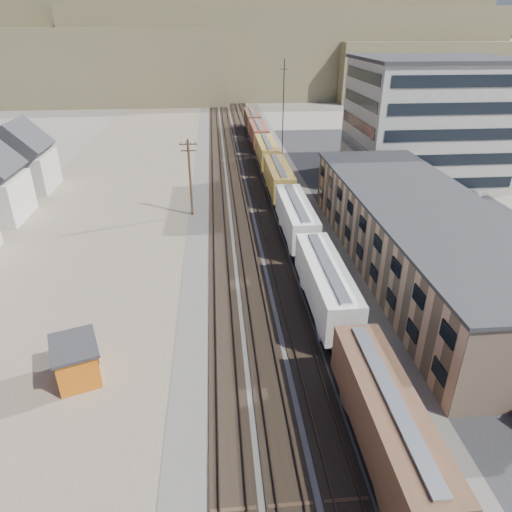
{
  "coord_description": "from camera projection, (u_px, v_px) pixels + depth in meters",
  "views": [
    {
      "loc": [
        -5.2,
        -15.16,
        22.59
      ],
      "look_at": [
        -1.72,
        23.29,
        3.0
      ],
      "focal_mm": 32.0,
      "sensor_mm": 36.0,
      "label": 1
    }
  ],
  "objects": [
    {
      "name": "ground",
      "position": [
        328.0,
        503.0,
        24.1
      ],
      "size": [
        300.0,
        300.0,
        0.0
      ],
      "primitive_type": "plane",
      "color": "#6B6356",
      "rests_on": "ground"
    },
    {
      "name": "ballast_bed",
      "position": [
        251.0,
        193.0,
        68.49
      ],
      "size": [
        18.0,
        200.0,
        0.06
      ],
      "primitive_type": "cube",
      "color": "#4C4742",
      "rests_on": "ground"
    },
    {
      "name": "dirt_yard",
      "position": [
        101.0,
        224.0,
        58.01
      ],
      "size": [
        24.0,
        180.0,
        0.03
      ],
      "primitive_type": "cube",
      "color": "#6D604B",
      "rests_on": "ground"
    },
    {
      "name": "asphalt_lot",
      "position": [
        436.0,
        227.0,
        56.95
      ],
      "size": [
        26.0,
        120.0,
        0.04
      ],
      "primitive_type": "cube",
      "color": "#232326",
      "rests_on": "ground"
    },
    {
      "name": "rail_tracks",
      "position": [
        248.0,
        193.0,
        68.41
      ],
      "size": [
        11.4,
        200.0,
        0.24
      ],
      "color": "black",
      "rests_on": "ground"
    },
    {
      "name": "freight_train",
      "position": [
        286.0,
        195.0,
        59.29
      ],
      "size": [
        3.0,
        119.74,
        4.46
      ],
      "color": "black",
      "rests_on": "ground"
    },
    {
      "name": "warehouse",
      "position": [
        420.0,
        236.0,
        45.86
      ],
      "size": [
        12.4,
        40.4,
        7.25
      ],
      "color": "tan",
      "rests_on": "ground"
    },
    {
      "name": "office_tower",
      "position": [
        427.0,
        121.0,
        70.96
      ],
      "size": [
        22.6,
        18.6,
        18.45
      ],
      "color": "#9E998E",
      "rests_on": "ground"
    },
    {
      "name": "utility_pole_north",
      "position": [
        190.0,
        176.0,
        58.32
      ],
      "size": [
        2.2,
        0.32,
        10.0
      ],
      "color": "#382619",
      "rests_on": "ground"
    },
    {
      "name": "radio_mast",
      "position": [
        283.0,
        118.0,
        73.74
      ],
      "size": [
        1.2,
        0.16,
        18.0
      ],
      "color": "black",
      "rests_on": "ground"
    },
    {
      "name": "hills_north",
      "position": [
        226.0,
        51.0,
        166.86
      ],
      "size": [
        265.0,
        80.0,
        32.0
      ],
      "color": "brown",
      "rests_on": "ground"
    },
    {
      "name": "maintenance_shed",
      "position": [
        76.0,
        361.0,
        32.07
      ],
      "size": [
        4.27,
        4.81,
        2.93
      ],
      "color": "#CA5F13",
      "rests_on": "ground"
    },
    {
      "name": "parked_car_blue",
      "position": [
        423.0,
        193.0,
        66.5
      ],
      "size": [
        3.88,
        5.45,
        1.38
      ],
      "primitive_type": "imported",
      "rotation": [
        0.0,
        0.0,
        0.36
      ],
      "color": "navy",
      "rests_on": "ground"
    },
    {
      "name": "parked_car_far",
      "position": [
        471.0,
        189.0,
        68.13
      ],
      "size": [
        3.2,
        4.84,
        1.53
      ],
      "primitive_type": "imported",
      "rotation": [
        0.0,
        0.0,
        0.34
      ],
      "color": "white",
      "rests_on": "ground"
    }
  ]
}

